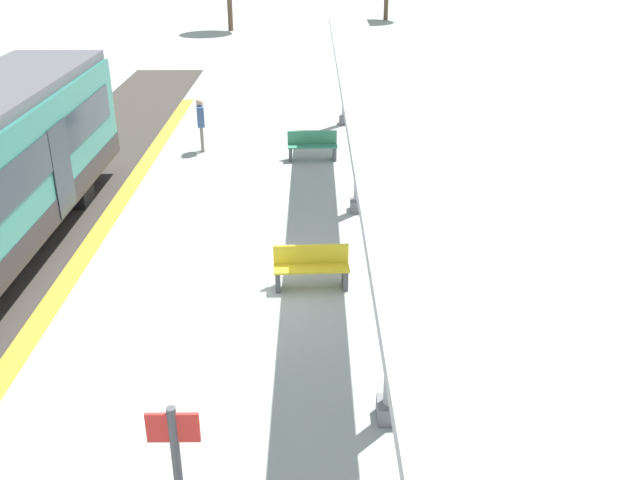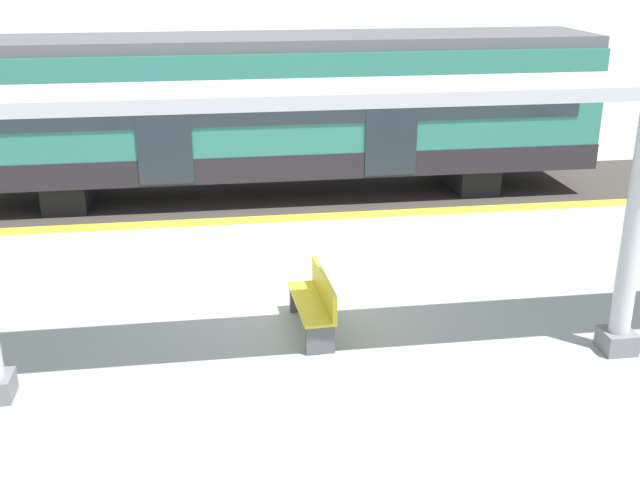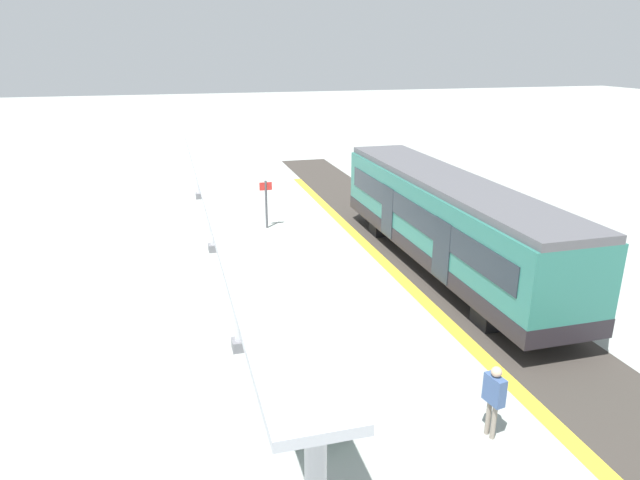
{
  "view_description": "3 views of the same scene",
  "coord_description": "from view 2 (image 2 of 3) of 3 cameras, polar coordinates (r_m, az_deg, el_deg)",
  "views": [
    {
      "loc": [
        1.85,
        -12.37,
        6.8
      ],
      "look_at": [
        1.96,
        -1.13,
        1.61
      ],
      "focal_mm": 39.61,
      "sensor_mm": 36.0,
      "label": 1
    },
    {
      "loc": [
        11.55,
        -1.23,
        5.1
      ],
      "look_at": [
        2.28,
        0.13,
        1.58
      ],
      "focal_mm": 42.86,
      "sensor_mm": 36.0,
      "label": 2
    },
    {
      "loc": [
        4.42,
        17.74,
        7.82
      ],
      "look_at": [
        -0.44,
        -0.18,
        1.43
      ],
      "focal_mm": 31.42,
      "sensor_mm": 36.0,
      "label": 3
    }
  ],
  "objects": [
    {
      "name": "ground_plane",
      "position": [
        12.69,
        -2.11,
        -3.11
      ],
      "size": [
        176.0,
        176.0,
        0.0
      ],
      "primitive_type": "plane",
      "color": "#969D97"
    },
    {
      "name": "canopy_beam",
      "position": [
        8.75,
        -1.63,
        10.87
      ],
      "size": [
        1.2,
        25.78,
        0.16
      ],
      "primitive_type": "cube",
      "color": "#A8AAB2",
      "rests_on": "canopy_pillar_nearest"
    },
    {
      "name": "canopy_pillar_third",
      "position": [
        10.63,
        22.43,
        0.89
      ],
      "size": [
        1.1,
        0.44,
        3.54
      ],
      "color": "slate",
      "rests_on": "ground"
    },
    {
      "name": "train_near_carriage",
      "position": [
        16.97,
        -3.45,
        9.47
      ],
      "size": [
        2.65,
        13.99,
        3.48
      ],
      "color": "#2A6E62",
      "rests_on": "ground"
    },
    {
      "name": "bench_far_end",
      "position": [
        10.9,
        -0.31,
        -4.68
      ],
      "size": [
        1.52,
        0.51,
        0.86
      ],
      "color": "gold",
      "rests_on": "ground"
    },
    {
      "name": "tactile_edge_strip",
      "position": [
        15.67,
        -3.42,
        1.59
      ],
      "size": [
        0.45,
        32.04,
        0.01
      ],
      "primitive_type": "cube",
      "color": "gold",
      "rests_on": "ground"
    },
    {
      "name": "trackbed",
      "position": [
        17.4,
        -3.97,
        3.52
      ],
      "size": [
        3.2,
        44.04,
        0.01
      ],
      "primitive_type": "cube",
      "color": "#38332D",
      "rests_on": "ground"
    }
  ]
}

